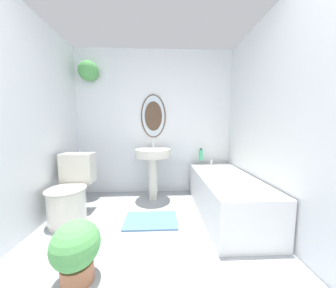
{
  "coord_description": "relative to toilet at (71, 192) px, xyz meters",
  "views": [
    {
      "loc": [
        0.1,
        -0.34,
        1.14
      ],
      "look_at": [
        0.18,
        1.57,
        0.94
      ],
      "focal_mm": 18.0,
      "sensor_mm": 36.0,
      "label": 1
    }
  ],
  "objects": [
    {
      "name": "wall_back",
      "position": [
        0.94,
        0.85,
        0.93
      ],
      "size": [
        2.7,
        0.31,
        2.4
      ],
      "color": "silver",
      "rests_on": "ground_plane"
    },
    {
      "name": "wall_left",
      "position": [
        -0.31,
        -0.44,
        0.87
      ],
      "size": [
        0.06,
        2.66,
        2.4
      ],
      "color": "silver",
      "rests_on": "ground_plane"
    },
    {
      "name": "wall_right",
      "position": [
        2.33,
        -0.44,
        0.87
      ],
      "size": [
        0.06,
        2.66,
        2.4
      ],
      "color": "silver",
      "rests_on": "ground_plane"
    },
    {
      "name": "toilet",
      "position": [
        0.0,
        0.0,
        0.0
      ],
      "size": [
        0.44,
        0.63,
        0.79
      ],
      "color": "beige",
      "rests_on": "ground_plane"
    },
    {
      "name": "pedestal_sink",
      "position": [
        0.99,
        0.52,
        0.3
      ],
      "size": [
        0.54,
        0.54,
        0.9
      ],
      "color": "beige",
      "rests_on": "ground_plane"
    },
    {
      "name": "bathtub",
      "position": [
        1.95,
        0.04,
        -0.07
      ],
      "size": [
        0.67,
        1.49,
        0.58
      ],
      "color": "silver",
      "rests_on": "ground_plane"
    },
    {
      "name": "shampoo_bottle",
      "position": [
        1.77,
        0.69,
        0.34
      ],
      "size": [
        0.06,
        0.06,
        0.2
      ],
      "color": "#38B275",
      "rests_on": "bathtub"
    },
    {
      "name": "potted_plant",
      "position": [
        0.49,
        -0.89,
        -0.08
      ],
      "size": [
        0.34,
        0.34,
        0.46
      ],
      "color": "#9E6042",
      "rests_on": "ground_plane"
    },
    {
      "name": "bath_mat",
      "position": [
        0.99,
        -0.11,
        -0.32
      ],
      "size": [
        0.63,
        0.4,
        0.02
      ],
      "color": "#4C7093",
      "rests_on": "ground_plane"
    }
  ]
}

